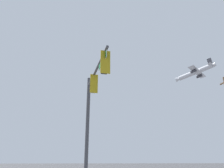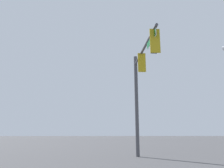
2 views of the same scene
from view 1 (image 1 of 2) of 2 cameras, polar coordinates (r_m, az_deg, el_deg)
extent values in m
cylinder|color=#47474C|center=(16.27, -6.45, -10.81)|extent=(0.26, 0.26, 7.44)
cylinder|color=#47474C|center=(14.14, -4.13, 3.68)|extent=(6.27, 0.17, 0.15)
cube|color=gold|center=(14.58, -4.73, 0.12)|extent=(0.03, 0.52, 1.30)
cube|color=black|center=(14.76, -4.86, -0.12)|extent=(0.36, 0.32, 1.10)
cylinder|color=black|center=(14.97, -4.79, 2.08)|extent=(0.04, 0.04, 0.12)
cylinder|color=#340503|center=(15.06, -4.95, 0.82)|extent=(0.03, 0.22, 0.22)
cylinder|color=yellow|center=(14.94, -4.99, -0.37)|extent=(0.03, 0.22, 0.22)
cylinder|color=black|center=(14.84, -5.03, -1.57)|extent=(0.03, 0.22, 0.22)
cube|color=gold|center=(11.45, -1.74, 5.80)|extent=(0.03, 0.52, 1.30)
cube|color=black|center=(11.62, -1.95, 5.40)|extent=(0.36, 0.32, 1.10)
cylinder|color=black|center=(11.89, -1.92, 8.07)|extent=(0.04, 0.04, 0.12)
cylinder|color=#340503|center=(11.94, -2.14, 6.44)|extent=(0.03, 0.22, 0.22)
cylinder|color=yellow|center=(11.80, -2.16, 5.00)|extent=(0.03, 0.22, 0.22)
cylinder|color=black|center=(11.66, -2.18, 3.53)|extent=(0.03, 0.22, 0.22)
cube|color=#0F602D|center=(12.28, -2.49, 5.99)|extent=(1.96, 0.04, 0.36)
cube|color=white|center=(12.28, -2.49, 5.99)|extent=(2.02, 0.03, 0.42)
cylinder|color=gray|center=(29.95, 26.52, 0.16)|extent=(0.08, 0.08, 0.16)
cylinder|color=silver|center=(148.16, 20.90, 2.88)|extent=(19.17, 15.17, 6.30)
cone|color=silver|center=(150.75, 17.21, 1.36)|extent=(5.86, 5.39, 3.65)
cone|color=silver|center=(146.31, 24.71, 4.42)|extent=(5.23, 4.82, 3.27)
cube|color=silver|center=(147.72, 21.40, 2.91)|extent=(16.86, 21.12, 0.78)
cube|color=silver|center=(146.50, 24.49, 4.45)|extent=(6.64, 7.93, 0.47)
cube|color=#3F3F47|center=(147.78, 24.14, 5.48)|extent=(2.62, 1.98, 4.18)
cylinder|color=#3F3F47|center=(152.29, 21.87, 1.90)|extent=(4.08, 3.59, 2.18)
cylinder|color=#3F3F47|center=(142.80, 20.53, 3.14)|extent=(4.08, 3.59, 2.18)
camera|label=2|loc=(0.65, -95.92, 31.33)|focal=35.00mm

